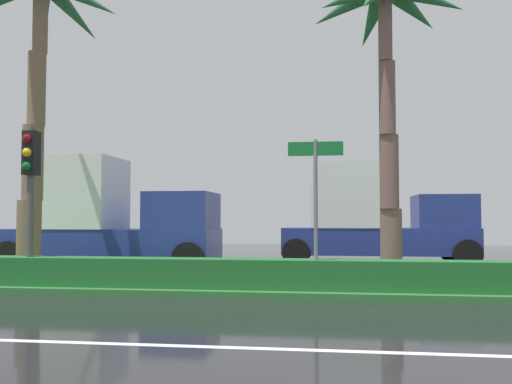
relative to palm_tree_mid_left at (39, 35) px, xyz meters
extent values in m
cube|color=black|center=(8.44, 0.62, -6.28)|extent=(90.00, 42.00, 0.10)
cube|color=white|center=(8.44, -6.38, -6.23)|extent=(81.00, 0.14, 0.01)
cube|color=#2D6B33|center=(8.44, -0.38, -6.15)|extent=(85.50, 4.00, 0.15)
cube|color=#1E6028|center=(8.44, -1.78, -5.78)|extent=(76.50, 0.70, 0.60)
cylinder|color=brown|center=(-0.05, -0.21, -5.14)|extent=(0.58, 0.58, 1.88)
cylinder|color=brown|center=(-0.03, -0.13, -3.27)|extent=(0.51, 0.51, 1.88)
cylinder|color=brown|center=(-0.01, -0.05, -1.39)|extent=(0.44, 0.44, 1.88)
cylinder|color=brown|center=(0.01, 0.04, 0.48)|extent=(0.37, 0.37, 1.88)
cone|color=#2C5C38|center=(0.38, 0.91, 0.97)|extent=(1.36, 2.23, 1.59)
cone|color=#2C5C38|center=(-0.40, 0.91, 1.00)|extent=(1.44, 2.23, 1.54)
cylinder|color=brown|center=(8.67, -0.34, -5.26)|extent=(0.48, 0.48, 1.65)
cylinder|color=brown|center=(8.63, -0.41, -3.61)|extent=(0.42, 0.42, 1.65)
cylinder|color=brown|center=(8.60, -0.48, -1.97)|extent=(0.37, 0.37, 1.65)
cylinder|color=brown|center=(8.57, -0.55, -0.32)|extent=(0.31, 0.31, 1.65)
cone|color=#2A6137|center=(9.18, 0.02, 0.25)|extent=(1.77, 1.70, 1.22)
cone|color=#2A6137|center=(8.35, 0.19, 0.12)|extent=(1.05, 1.93, 1.44)
cone|color=#2A6137|center=(7.77, -0.26, 0.27)|extent=(1.98, 1.19, 1.18)
cylinder|color=#4C4C47|center=(0.87, -1.78, -4.38)|extent=(0.16, 0.16, 3.40)
cube|color=black|center=(0.87, -1.78, -3.23)|extent=(0.28, 0.32, 0.96)
sphere|color=maroon|center=(0.87, -1.95, -2.93)|extent=(0.20, 0.20, 0.20)
sphere|color=yellow|center=(0.87, -1.95, -3.23)|extent=(0.20, 0.20, 0.20)
sphere|color=#0F591E|center=(0.87, -1.95, -3.53)|extent=(0.20, 0.20, 0.20)
cylinder|color=slate|center=(7.05, -1.96, -4.58)|extent=(0.08, 0.08, 3.00)
cube|color=#146B2D|center=(7.05, -1.96, -3.26)|extent=(1.10, 0.03, 0.28)
cube|color=navy|center=(0.65, 3.41, -5.42)|extent=(6.40, 2.30, 0.90)
cube|color=navy|center=(2.85, 3.41, -4.42)|extent=(1.90, 2.21, 1.10)
cube|color=silver|center=(-0.40, 3.41, -3.87)|extent=(2.30, 2.35, 2.20)
cylinder|color=black|center=(3.35, 4.58, -5.77)|extent=(0.92, 0.30, 0.92)
cylinder|color=black|center=(3.35, 2.24, -5.77)|extent=(0.92, 0.30, 0.92)
cylinder|color=black|center=(-2.05, 4.58, -5.77)|extent=(0.92, 0.30, 0.92)
cylinder|color=black|center=(-2.05, 2.24, -5.77)|extent=(0.92, 0.30, 0.92)
cube|color=navy|center=(8.86, 6.52, -5.42)|extent=(6.40, 2.30, 0.90)
cube|color=navy|center=(11.06, 6.52, -4.42)|extent=(1.90, 2.21, 1.10)
cube|color=silver|center=(7.81, 6.52, -3.87)|extent=(2.30, 2.35, 2.20)
cylinder|color=black|center=(11.56, 7.69, -5.77)|extent=(0.92, 0.30, 0.92)
cylinder|color=black|center=(11.56, 5.35, -5.77)|extent=(0.92, 0.30, 0.92)
cylinder|color=black|center=(6.16, 7.69, -5.77)|extent=(0.92, 0.30, 0.92)
cylinder|color=black|center=(6.16, 5.35, -5.77)|extent=(0.92, 0.30, 0.92)
camera|label=1|loc=(7.44, -13.25, -4.65)|focal=39.68mm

